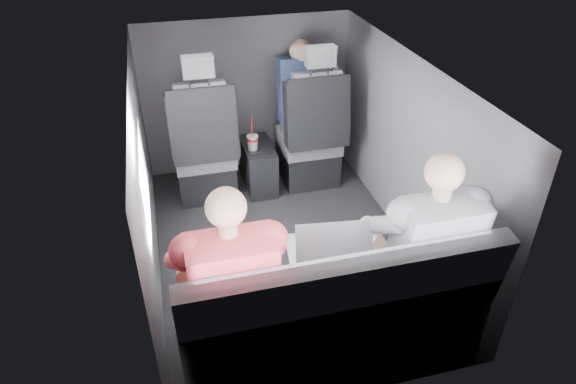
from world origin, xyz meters
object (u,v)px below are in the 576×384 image
object	(u,v)px
front_seat_left	(205,154)
passenger_rear_right	(419,248)
soda_cup	(253,142)
passenger_rear_left	(230,282)
rear_bench	(333,322)
laptop_silver	(327,248)
passenger_front_right	(301,92)
front_seat_right	(311,141)
laptop_white	(218,267)
center_console	(259,166)
laptop_black	(405,233)

from	to	relation	value
front_seat_left	passenger_rear_right	bearing A→B (deg)	-62.18
soda_cup	passenger_rear_left	xyz separation A→B (m)	(-0.47, -1.77, 0.16)
rear_bench	laptop_silver	bearing A→B (deg)	82.77
front_seat_left	passenger_front_right	distance (m)	0.98
front_seat_left	laptop_silver	bearing A→B (deg)	-74.06
front_seat_right	laptop_white	world-z (taller)	front_seat_right
rear_bench	passenger_rear_right	world-z (taller)	passenger_rear_right
center_console	soda_cup	size ratio (longest dim) A/B	1.66
laptop_silver	passenger_rear_left	size ratio (longest dim) A/B	0.35
passenger_rear_right	soda_cup	bearing A→B (deg)	107.54
front_seat_right	passenger_front_right	distance (m)	0.43
center_console	soda_cup	xyz separation A→B (m)	(-0.06, -0.07, 0.27)
rear_bench	passenger_rear_right	xyz separation A→B (m)	(0.50, 0.09, 0.34)
front_seat_right	laptop_silver	size ratio (longest dim) A/B	2.92
laptop_white	passenger_rear_right	bearing A→B (deg)	-7.32
rear_bench	laptop_white	world-z (taller)	rear_bench
soda_cup	laptop_white	world-z (taller)	laptop_white
front_seat_left	passenger_front_right	xyz separation A→B (m)	(0.88, 0.26, 0.35)
passenger_front_right	laptop_white	bearing A→B (deg)	-117.10
front_seat_left	laptop_white	size ratio (longest dim) A/B	3.62
laptop_silver	center_console	bearing A→B (deg)	90.96
front_seat_right	passenger_rear_right	world-z (taller)	passenger_rear_right
rear_bench	laptop_silver	size ratio (longest dim) A/B	3.69
front_seat_left	rear_bench	size ratio (longest dim) A/B	0.79
front_seat_left	front_seat_right	bearing A→B (deg)	0.00
laptop_white	soda_cup	bearing A→B (deg)	72.94
front_seat_left	laptop_silver	xyz separation A→B (m)	(0.48, -1.68, 0.24)
front_seat_right	passenger_front_right	bearing A→B (deg)	94.94
laptop_black	front_seat_left	bearing A→B (deg)	120.02
laptop_white	passenger_rear_left	distance (m)	0.14
laptop_black	passenger_front_right	world-z (taller)	passenger_front_right
center_console	passenger_front_right	world-z (taller)	passenger_front_right
front_seat_right	soda_cup	world-z (taller)	front_seat_right
soda_cup	passenger_front_right	bearing A→B (deg)	31.05
laptop_white	laptop_silver	distance (m)	0.59
front_seat_right	front_seat_left	bearing A→B (deg)	180.00
center_console	passenger_rear_left	size ratio (longest dim) A/B	0.39
laptop_silver	rear_bench	bearing A→B (deg)	-97.23
laptop_black	passenger_front_right	distance (m)	1.91
laptop_silver	passenger_rear_left	distance (m)	0.57
rear_bench	passenger_rear_left	distance (m)	0.62
front_seat_left	passenger_rear_right	world-z (taller)	passenger_rear_right
front_seat_left	soda_cup	size ratio (longest dim) A/B	4.38
rear_bench	passenger_front_right	world-z (taller)	passenger_front_right
soda_cup	laptop_silver	xyz separation A→B (m)	(0.09, -1.64, 0.17)
front_seat_left	passenger_rear_left	bearing A→B (deg)	-92.29
center_console	laptop_silver	world-z (taller)	laptop_silver
laptop_silver	passenger_front_right	world-z (taller)	passenger_front_right
rear_bench	laptop_white	xyz separation A→B (m)	(-0.56, 0.23, 0.32)
laptop_white	passenger_rear_right	size ratio (longest dim) A/B	0.28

